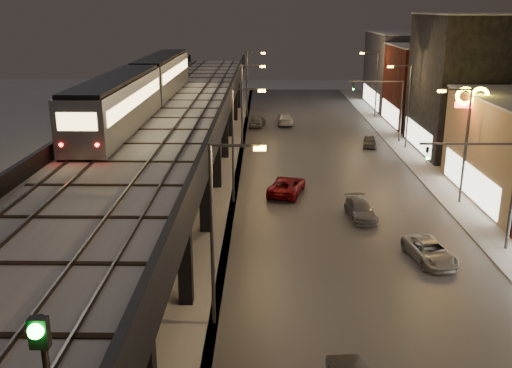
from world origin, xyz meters
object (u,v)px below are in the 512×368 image
object	(u,v)px
subway_train	(144,86)
car_mid_dark	(285,119)
rail_signal	(44,363)
car_onc_dark	(430,252)
car_far_white	(257,121)
car_onc_white	(361,210)
car_mid_silver	(287,186)
car_onc_red	(370,142)

from	to	relation	value
subway_train	car_mid_dark	size ratio (longest dim) A/B	7.09
rail_signal	car_onc_dark	size ratio (longest dim) A/B	0.70
car_far_white	rail_signal	bearing A→B (deg)	96.33
car_onc_white	car_far_white	bearing A→B (deg)	98.61
car_mid_silver	car_onc_dark	world-z (taller)	car_mid_silver
car_far_white	car_onc_dark	bearing A→B (deg)	113.95
car_far_white	car_onc_red	xyz separation A→B (m)	(12.50, -11.02, -0.08)
car_onc_white	car_mid_silver	bearing A→B (deg)	128.79
car_mid_silver	car_onc_white	world-z (taller)	car_mid_silver
car_far_white	car_onc_white	bearing A→B (deg)	112.31
subway_train	car_onc_dark	xyz separation A→B (m)	(20.18, -16.55, -7.76)
car_onc_dark	car_onc_red	world-z (taller)	car_onc_dark
car_onc_red	car_mid_dark	bearing A→B (deg)	136.62
car_mid_dark	car_onc_white	xyz separation A→B (m)	(4.31, -34.44, -0.10)
car_mid_silver	car_far_white	xyz separation A→B (m)	(-2.74, 27.80, -0.02)
car_mid_dark	car_far_white	distance (m)	3.79
subway_train	car_mid_dark	bearing A→B (deg)	62.94
car_far_white	car_onc_white	world-z (taller)	car_far_white
car_mid_silver	subway_train	bearing A→B (deg)	-2.70
car_onc_dark	car_onc_red	distance (m)	29.60
car_onc_white	subway_train	bearing A→B (deg)	147.11
subway_train	rail_signal	size ratio (longest dim) A/B	11.43
rail_signal	car_onc_white	world-z (taller)	rail_signal
car_mid_dark	car_onc_dark	world-z (taller)	car_mid_dark
car_mid_dark	car_far_white	world-z (taller)	car_mid_dark
subway_train	rail_signal	world-z (taller)	subway_train
car_mid_silver	car_onc_red	xyz separation A→B (m)	(9.76, 16.78, -0.10)
rail_signal	car_onc_dark	world-z (taller)	rail_signal
rail_signal	car_far_white	xyz separation A→B (m)	(2.90, 63.76, -8.14)
subway_train	car_onc_red	size ratio (longest dim) A/B	9.83
rail_signal	car_mid_dark	bearing A→B (deg)	84.29
car_far_white	car_onc_dark	world-z (taller)	car_far_white
rail_signal	car_mid_silver	distance (m)	37.30
car_mid_dark	car_onc_white	distance (m)	34.70
car_onc_dark	car_onc_white	size ratio (longest dim) A/B	1.04
car_far_white	car_onc_white	distance (m)	34.14
subway_train	car_onc_red	bearing A→B (deg)	30.81
subway_train	car_onc_red	distance (m)	26.55
car_mid_silver	car_onc_dark	bearing A→B (deg)	137.18
subway_train	car_far_white	xyz separation A→B (m)	(9.30, 24.02, -7.68)
car_mid_silver	car_onc_white	distance (m)	7.48
car_mid_dark	car_onc_red	size ratio (longest dim) A/B	1.39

